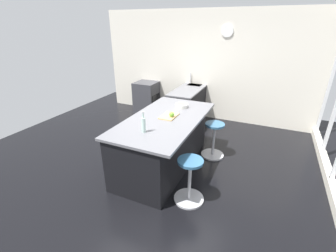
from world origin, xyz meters
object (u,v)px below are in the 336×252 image
oven_range (147,97)px  kitchen_island (163,142)px  stool_middle (190,182)px  fruit_bowl (182,105)px  apple_green (172,114)px  water_bottle (143,124)px  cutting_board (169,116)px  stool_by_window (213,141)px

oven_range → kitchen_island: bearing=35.0°
stool_middle → fruit_bowl: bearing=-153.6°
oven_range → kitchen_island: (2.34, 1.64, 0.04)m
stool_middle → fruit_bowl: size_ratio=2.92×
stool_middle → apple_green: size_ratio=8.01×
water_bottle → oven_range: bearing=-151.2°
stool_middle → cutting_board: (-0.76, -0.66, 0.62)m
stool_by_window → apple_green: (0.64, -0.60, 0.67)m
oven_range → water_bottle: bearing=28.8°
oven_range → apple_green: apple_green is taller
apple_green → kitchen_island: bearing=-74.6°
stool_middle → apple_green: apple_green is taller
stool_by_window → apple_green: bearing=-42.9°
oven_range → stool_middle: 3.85m
fruit_bowl → apple_green: bearing=4.2°
stool_by_window → fruit_bowl: (0.08, -0.64, 0.65)m
stool_middle → fruit_bowl: 1.57m
stool_middle → water_bottle: size_ratio=2.18×
stool_middle → cutting_board: cutting_board is taller
oven_range → stool_middle: bearing=38.2°
kitchen_island → stool_by_window: size_ratio=3.18×
apple_green → cutting_board: bearing=-120.3°
kitchen_island → cutting_board: bearing=134.2°
stool_by_window → fruit_bowl: 0.91m
stool_by_window → stool_middle: (1.37, 0.00, 0.00)m
water_bottle → fruit_bowl: 1.23m
stool_by_window → cutting_board: size_ratio=1.89×
cutting_board → fruit_bowl: (-0.52, 0.02, 0.03)m
fruit_bowl → water_bottle: bearing=-5.1°
cutting_board → kitchen_island: bearing=-45.8°
cutting_board → water_bottle: (0.70, -0.09, 0.11)m
kitchen_island → stool_middle: 1.02m
kitchen_island → stool_by_window: (-0.68, 0.74, -0.15)m
stool_middle → apple_green: (-0.72, -0.60, 0.67)m
oven_range → kitchen_island: kitchen_island is taller
stool_middle → cutting_board: bearing=-139.0°
kitchen_island → fruit_bowl: bearing=170.1°
oven_range → stool_middle: size_ratio=1.27×
cutting_board → apple_green: (0.04, 0.07, 0.05)m
stool_by_window → water_bottle: water_bottle is taller
stool_middle → kitchen_island: bearing=-132.6°
apple_green → water_bottle: water_bottle is taller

